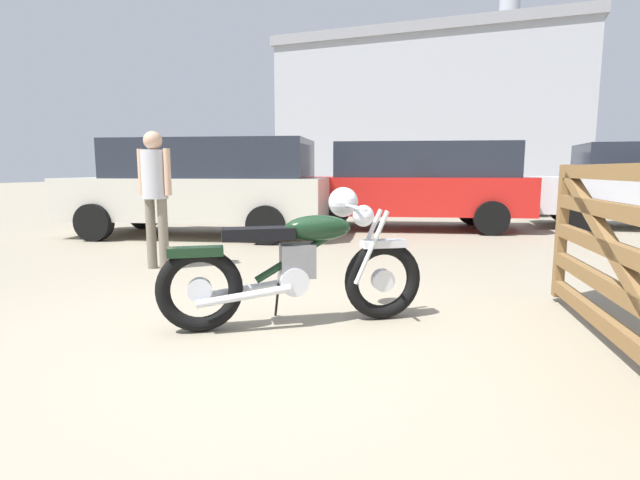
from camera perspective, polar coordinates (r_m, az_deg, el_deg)
ground_plane at (r=3.65m, az=-4.54°, el=-11.09°), size 80.00×80.00×0.00m
vintage_motorcycle at (r=3.79m, az=-2.21°, el=-2.61°), size 1.86×1.18×1.07m
timber_gate at (r=3.53m, az=32.94°, el=-1.27°), size 0.40×2.54×1.60m
bystander at (r=6.20m, az=-18.77°, el=6.07°), size 0.46×0.30×1.66m
blue_hatchback_right at (r=10.17m, az=10.78°, el=6.58°), size 4.94×2.59×1.74m
silver_sedan_mid at (r=9.14m, az=-13.59°, el=6.33°), size 4.92×2.51×1.74m
dark_sedan_left at (r=14.40m, az=17.64°, el=6.36°), size 4.23×1.97×1.67m
industrial_building at (r=30.78m, az=13.55°, el=13.33°), size 16.32×14.67×14.88m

